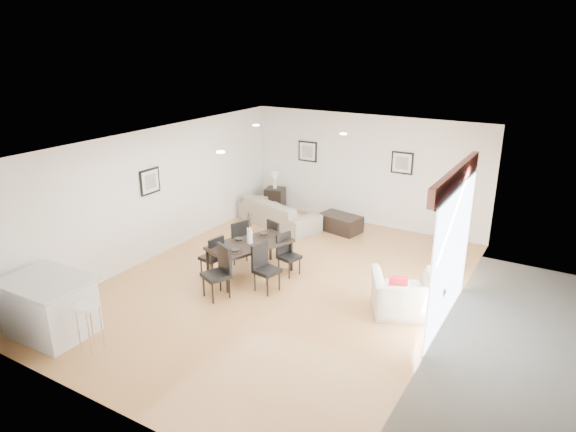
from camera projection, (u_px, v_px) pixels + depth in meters
The scene contains 26 objects.
ground at pixel (281, 285), 9.65m from camera, with size 8.00×8.00×0.00m, color tan.
wall_back at pixel (366, 170), 12.46m from camera, with size 6.00×0.04×2.70m, color white.
wall_front at pixel (101, 315), 5.96m from camera, with size 6.00×0.04×2.70m, color white.
wall_left at pixel (157, 193), 10.65m from camera, with size 0.04×8.00×2.70m, color white.
wall_right at pixel (449, 251), 7.77m from camera, with size 0.04×8.00×2.70m, color white.
ceiling at pixel (280, 143), 8.76m from camera, with size 6.00×8.00×0.02m, color white.
sofa at pixel (278, 212), 12.65m from camera, with size 2.24×0.88×0.65m, color gray.
armchair at pixel (405, 295), 8.53m from camera, with size 1.09×0.95×0.71m, color beige.
dining_table at pixel (250, 246), 9.87m from camera, with size 1.31×1.78×0.67m.
dining_chair_wnear at pixel (214, 254), 9.85m from camera, with size 0.43×0.43×0.83m.
dining_chair_wfar at pixel (238, 239), 10.48m from camera, with size 0.52×0.52×0.91m.
dining_chair_enear at pixel (264, 265), 9.32m from camera, with size 0.47×0.47×0.90m.
dining_chair_efar at pixel (287, 252), 9.98m from camera, with size 0.45×0.45×0.82m.
dining_chair_head at pixel (220, 269), 9.07m from camera, with size 0.56×0.56×0.95m.
dining_chair_foot at pixel (276, 237), 10.74m from camera, with size 0.47×0.47×0.82m.
vase at pixel (250, 230), 9.76m from camera, with size 0.83×1.27×0.64m.
coffee_table at pixel (340, 223), 12.29m from camera, with size 0.99×0.59×0.39m, color black.
side_table at pixel (275, 200), 13.68m from camera, with size 0.47×0.47×0.63m, color black.
table_lamp at pixel (275, 178), 13.49m from camera, with size 0.22×0.22×0.43m.
cushion at pixel (398, 285), 8.43m from camera, with size 0.30×0.09×0.30m, color #AB161D.
kitchen_island at pixel (49, 306), 7.94m from camera, with size 1.35×1.05×0.92m.
bar_stool at pixel (88, 311), 7.45m from camera, with size 0.34×0.34×0.75m.
framed_print_back_left at pixel (308, 151), 13.11m from camera, with size 0.52×0.04×0.52m.
framed_print_back_right at pixel (402, 163), 11.91m from camera, with size 0.52×0.04×0.52m.
framed_print_left_wall at pixel (150, 181), 10.37m from camera, with size 0.04×0.52×0.52m.
sliding_door at pixel (453, 225), 7.93m from camera, with size 0.12×2.70×2.57m.
Camera 1 is at (4.54, -7.41, 4.40)m, focal length 32.00 mm.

